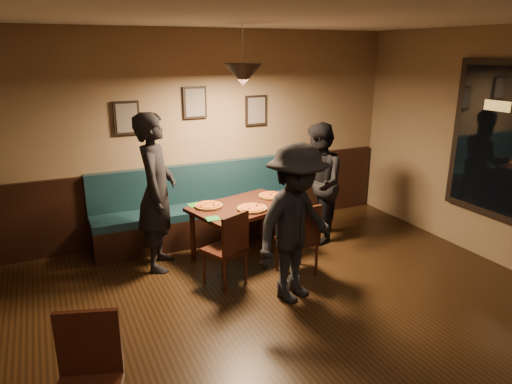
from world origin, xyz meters
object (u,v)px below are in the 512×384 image
Objects in this scene: booth_bench at (205,204)px; dining_table at (244,231)px; diner_left at (157,193)px; soda_glass at (298,200)px; diner_right at (318,184)px; chair_near_right at (297,239)px; diner_front at (296,224)px; tabasco_bottle at (284,195)px; chair_near_left at (224,248)px.

booth_bench reaches higher than dining_table.
diner_left reaches higher than dining_table.
soda_glass reaches higher than dining_table.
booth_bench is at bearing 129.53° from soda_glass.
diner_left is at bearing 164.03° from soda_glass.
diner_right is (1.10, 0.05, 0.47)m from dining_table.
chair_near_right reaches higher than soda_glass.
diner_front is at bearing -101.80° from dining_table.
diner_front is at bearing -18.32° from diner_right.
dining_table is 0.79m from soda_glass.
chair_near_right is at bearing -99.30° from diner_left.
tabasco_bottle is at bearing 45.40° from diner_front.
tabasco_bottle is at bearing -62.53° from diner_right.
chair_near_left is at bearing 168.02° from chair_near_right.
diner_right reaches higher than tabasco_bottle.
chair_near_right is (0.86, -0.11, 0.00)m from chair_near_left.
booth_bench is 1.14m from tabasco_bottle.
booth_bench is 1.57m from chair_near_right.
diner_left is 12.29× the size of soda_glass.
diner_right is (1.59, 0.63, 0.38)m from chair_near_left.
diner_left is at bearing 143.71° from chair_near_right.
soda_glass is 0.30m from tabasco_bottle.
dining_table is 0.79m from chair_near_right.
chair_near_right is 0.52× the size of diner_front.
dining_table is at bearing 179.66° from tabasco_bottle.
diner_left is at bearing -71.30° from diner_right.
diner_left is at bearing 107.99° from diner_front.
diner_front is at bearing -118.28° from diner_left.
diner_front is 10.94× the size of soda_glass.
chair_near_left is 1.00× the size of chair_near_right.
diner_left is at bearing 102.10° from chair_near_left.
booth_bench is 19.74× the size of soda_glass.
booth_bench is at bearing 56.47° from chair_near_left.
diner_left reaches higher than diner_front.
diner_front is (0.33, -1.92, 0.33)m from booth_bench.
tabasco_bottle reaches higher than dining_table.
diner_left reaches higher than soda_glass.
diner_front is 15.66× the size of tabasco_bottle.
booth_bench reaches higher than tabasco_bottle.
booth_bench is 1.56m from diner_right.
booth_bench is at bearing 137.86° from tabasco_bottle.
soda_glass is at bearing -83.65° from diner_left.
chair_near_right reaches higher than dining_table.
diner_left is 1.71m from soda_glass.
diner_front is at bearing -113.19° from tabasco_bottle.
diner_front is (-0.30, -0.48, 0.40)m from chair_near_right.
booth_bench is 3.46× the size of chair_near_left.
diner_right is (1.36, -0.70, 0.31)m from booth_bench.
diner_front is at bearing -70.14° from chair_near_left.
chair_near_right is at bearing -22.76° from diner_right.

